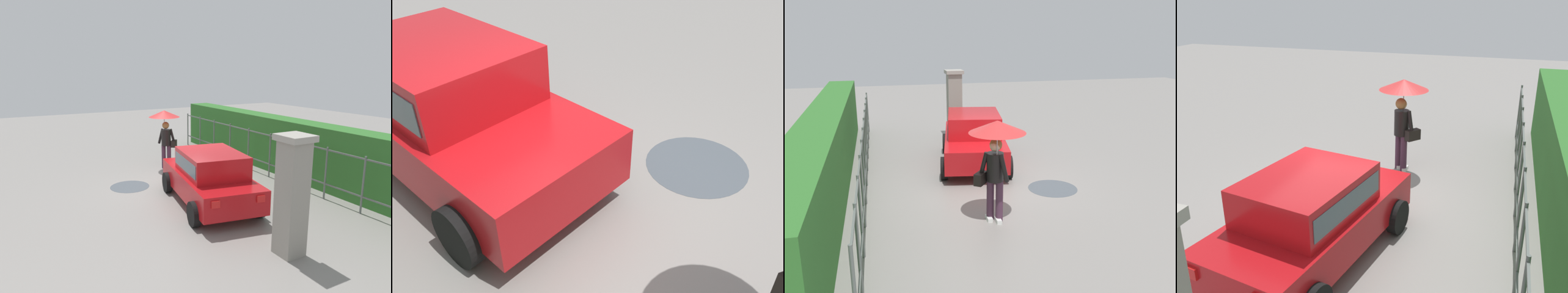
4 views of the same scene
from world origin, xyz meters
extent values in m
plane|color=gray|center=(0.00, 0.00, 0.00)|extent=(40.00, 40.00, 0.00)
cube|color=#B71116|center=(1.56, 0.02, 0.58)|extent=(3.93, 2.26, 0.60)
cube|color=#B71116|center=(1.71, 0.00, 1.18)|extent=(2.12, 1.75, 0.60)
cube|color=#4C5B66|center=(1.71, 0.00, 1.20)|extent=(1.98, 1.74, 0.33)
cylinder|color=black|center=(0.18, -0.59, 0.30)|extent=(0.62, 0.28, 0.60)
cylinder|color=black|center=(0.48, 1.07, 0.30)|extent=(0.62, 0.28, 0.60)
cylinder|color=black|center=(2.64, -1.02, 0.30)|extent=(0.62, 0.28, 0.60)
cube|color=red|center=(3.29, -0.84, 0.73)|extent=(0.09, 0.21, 0.16)
cylinder|color=#4C545B|center=(-0.82, -1.42, 0.00)|extent=(1.20, 1.20, 0.00)
camera|label=1|loc=(9.54, -4.76, 3.64)|focal=33.19mm
camera|label=2|loc=(-1.86, 2.63, 3.05)|focal=38.53mm
camera|label=3|loc=(-9.88, 2.63, 3.80)|focal=38.88mm
camera|label=4|loc=(6.80, 2.63, 4.06)|focal=39.23mm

